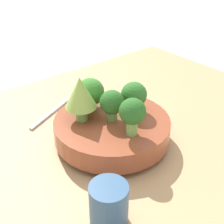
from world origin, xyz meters
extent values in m
plane|color=beige|center=(0.00, 0.00, 0.00)|extent=(6.00, 6.00, 0.00)
cube|color=tan|center=(0.00, 0.00, 0.02)|extent=(1.09, 0.79, 0.04)
cylinder|color=brown|center=(0.01, 0.02, 0.05)|extent=(0.12, 0.12, 0.01)
cylinder|color=brown|center=(0.01, 0.02, 0.08)|extent=(0.27, 0.27, 0.05)
cylinder|color=#609347|center=(0.01, 0.02, 0.12)|extent=(0.02, 0.02, 0.03)
sphere|color=#286023|center=(0.01, 0.02, 0.15)|extent=(0.06, 0.06, 0.06)
cylinder|color=#7AB256|center=(0.02, 0.09, 0.12)|extent=(0.02, 0.02, 0.04)
sphere|color=#286023|center=(0.02, 0.09, 0.16)|extent=(0.06, 0.06, 0.06)
cylinder|color=#6BA34C|center=(0.02, -0.05, 0.11)|extent=(0.03, 0.03, 0.02)
sphere|color=#387A2D|center=(0.02, -0.05, 0.15)|extent=(0.07, 0.07, 0.07)
cylinder|color=#6BA34C|center=(0.07, -0.02, 0.12)|extent=(0.03, 0.03, 0.03)
cone|color=#93B751|center=(0.07, -0.02, 0.17)|extent=(0.07, 0.07, 0.07)
cylinder|color=#7AB256|center=(-0.05, 0.02, 0.11)|extent=(0.02, 0.02, 0.02)
sphere|color=#2D6B28|center=(-0.05, 0.02, 0.15)|extent=(0.06, 0.06, 0.06)
cylinder|color=#33567F|center=(0.16, 0.20, 0.08)|extent=(0.07, 0.07, 0.08)
cube|color=#B2B2B7|center=(0.06, -0.19, 0.04)|extent=(0.18, 0.09, 0.01)
camera|label=1|loc=(0.39, 0.48, 0.48)|focal=50.00mm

